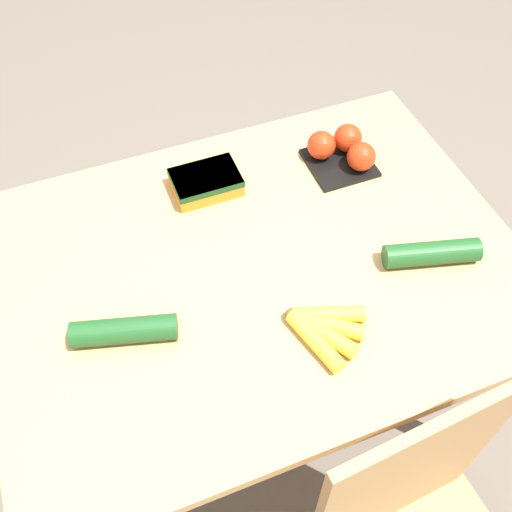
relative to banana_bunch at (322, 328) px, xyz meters
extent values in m
plane|color=#665B51|center=(0.06, -0.21, -0.77)|extent=(12.00, 12.00, 0.00)
cube|color=tan|center=(0.06, -0.21, -0.03)|extent=(1.19, 0.89, 0.03)
cylinder|color=tan|center=(-0.47, -0.60, -0.41)|extent=(0.06, 0.06, 0.72)
cylinder|color=tan|center=(0.60, -0.60, -0.41)|extent=(0.06, 0.06, 0.72)
cylinder|color=tan|center=(-0.47, 0.17, -0.41)|extent=(0.06, 0.06, 0.72)
cube|color=tan|center=(-0.03, 0.31, -0.07)|extent=(0.39, 0.05, 0.50)
sphere|color=brown|center=(0.05, -0.05, 0.00)|extent=(0.03, 0.03, 0.03)
cylinder|color=yellow|center=(0.03, 0.02, 0.00)|extent=(0.07, 0.16, 0.03)
cylinder|color=yellow|center=(0.00, 0.01, 0.00)|extent=(0.11, 0.15, 0.03)
cylinder|color=yellow|center=(-0.01, 0.00, 0.00)|extent=(0.14, 0.12, 0.03)
cylinder|color=yellow|center=(-0.03, -0.02, 0.00)|extent=(0.15, 0.08, 0.03)
cube|color=black|center=(-0.26, -0.44, -0.01)|extent=(0.16, 0.16, 0.01)
sphere|color=red|center=(-0.29, -0.48, 0.03)|extent=(0.07, 0.07, 0.07)
sphere|color=red|center=(-0.22, -0.48, 0.03)|extent=(0.07, 0.07, 0.07)
sphere|color=red|center=(-0.29, -0.40, 0.03)|extent=(0.07, 0.07, 0.07)
cube|color=orange|center=(0.09, -0.48, 0.01)|extent=(0.16, 0.11, 0.05)
cube|color=#19471E|center=(0.09, -0.48, 0.02)|extent=(0.16, 0.11, 0.02)
cylinder|color=#1E5123|center=(0.38, -0.14, 0.01)|extent=(0.22, 0.11, 0.05)
cylinder|color=#1E5123|center=(-0.31, -0.08, 0.01)|extent=(0.22, 0.11, 0.05)
camera|label=1|loc=(0.36, 0.54, 1.06)|focal=42.00mm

